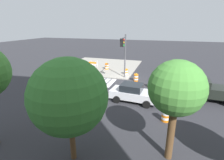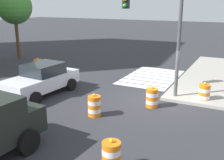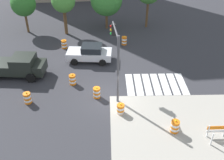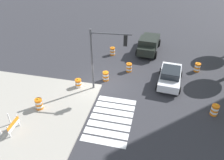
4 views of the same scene
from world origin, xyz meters
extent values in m
plane|color=#2D2D33|center=(0.00, 0.00, 0.00)|extent=(120.00, 120.00, 0.00)
cube|color=#9E998E|center=(6.00, -6.00, 0.07)|extent=(12.00, 12.00, 0.15)
cube|color=silver|center=(1.75, 1.80, 0.01)|extent=(0.60, 3.20, 0.02)
cube|color=silver|center=(2.50, 1.80, 0.01)|extent=(0.60, 3.20, 0.02)
cube|color=silver|center=(3.25, 1.80, 0.01)|extent=(0.60, 3.20, 0.02)
cube|color=silver|center=(4.00, 1.80, 0.01)|extent=(0.60, 3.20, 0.02)
cube|color=silver|center=(4.75, 1.80, 0.01)|extent=(0.60, 3.20, 0.02)
cube|color=silver|center=(5.50, 1.80, 0.01)|extent=(0.60, 3.20, 0.02)
cube|color=silver|center=(6.25, 1.80, 0.01)|extent=(0.60, 3.20, 0.02)
cube|color=silver|center=(-1.89, 6.03, 0.68)|extent=(4.43, 2.16, 0.70)
cube|color=#1E2328|center=(-1.64, 6.01, 1.33)|extent=(2.01, 1.74, 0.60)
cylinder|color=black|center=(-3.30, 5.18, 0.33)|extent=(0.68, 0.29, 0.66)
cylinder|color=black|center=(-3.16, 7.07, 0.33)|extent=(0.68, 0.29, 0.66)
cylinder|color=black|center=(-0.61, 4.98, 0.33)|extent=(0.68, 0.29, 0.66)
cylinder|color=black|center=(-0.47, 6.87, 0.33)|extent=(0.68, 0.29, 0.66)
cube|color=black|center=(-9.58, 3.60, 0.87)|extent=(2.63, 2.17, 0.90)
cube|color=black|center=(-7.48, 3.45, 1.17)|extent=(2.03, 2.13, 1.50)
cube|color=black|center=(-6.39, 3.38, 0.87)|extent=(1.53, 1.99, 0.90)
cylinder|color=black|center=(-6.62, 4.41, 0.42)|extent=(0.86, 0.36, 0.84)
cylinder|color=black|center=(-6.76, 2.38, 0.42)|extent=(0.86, 0.36, 0.84)
cylinder|color=black|center=(-10.01, 4.65, 0.42)|extent=(0.86, 0.36, 0.84)
cylinder|color=black|center=(-10.15, 2.61, 0.42)|extent=(0.86, 0.36, 0.84)
cylinder|color=orange|center=(0.75, -1.98, 0.09)|extent=(0.56, 0.56, 0.18)
cylinder|color=white|center=(0.75, -1.98, 0.27)|extent=(0.56, 0.56, 0.18)
cylinder|color=orange|center=(0.75, -1.98, 0.45)|extent=(0.56, 0.56, 0.18)
cylinder|color=white|center=(0.75, -1.98, 0.63)|extent=(0.56, 0.56, 0.18)
cylinder|color=orange|center=(0.75, -1.98, 0.81)|extent=(0.56, 0.56, 0.18)
sphere|color=yellow|center=(0.75, -1.98, 0.96)|extent=(0.12, 0.12, 0.12)
cylinder|color=orange|center=(1.73, 9.44, 0.09)|extent=(0.56, 0.56, 0.18)
cylinder|color=white|center=(1.73, 9.44, 0.27)|extent=(0.56, 0.56, 0.18)
cylinder|color=orange|center=(1.73, 9.44, 0.45)|extent=(0.56, 0.56, 0.18)
cylinder|color=white|center=(1.73, 9.44, 0.63)|extent=(0.56, 0.56, 0.18)
cylinder|color=orange|center=(1.73, 9.44, 0.81)|extent=(0.56, 0.56, 0.18)
sphere|color=yellow|center=(1.73, 9.44, 0.96)|extent=(0.12, 0.12, 0.12)
cylinder|color=orange|center=(-1.03, 0.10, 0.09)|extent=(0.56, 0.56, 0.18)
cylinder|color=white|center=(-1.03, 0.10, 0.27)|extent=(0.56, 0.56, 0.18)
cylinder|color=orange|center=(-1.03, 0.10, 0.45)|extent=(0.56, 0.56, 0.18)
cylinder|color=white|center=(-1.03, 0.10, 0.63)|extent=(0.56, 0.56, 0.18)
cylinder|color=orange|center=(-1.03, 0.10, 0.81)|extent=(0.56, 0.56, 0.18)
sphere|color=yellow|center=(-1.03, 0.10, 0.96)|extent=(0.12, 0.12, 0.12)
cylinder|color=orange|center=(-3.14, 1.99, 0.09)|extent=(0.56, 0.56, 0.18)
cylinder|color=white|center=(-3.14, 1.99, 0.27)|extent=(0.56, 0.56, 0.18)
cylinder|color=orange|center=(-3.14, 1.99, 0.45)|extent=(0.56, 0.56, 0.18)
cylinder|color=white|center=(-3.14, 1.99, 0.63)|extent=(0.56, 0.56, 0.18)
cylinder|color=orange|center=(-3.14, 1.99, 0.81)|extent=(0.56, 0.56, 0.18)
sphere|color=yellow|center=(-3.14, 1.99, 0.96)|extent=(0.12, 0.12, 0.12)
cylinder|color=orange|center=(-6.35, -0.45, 0.09)|extent=(0.56, 0.56, 0.18)
cylinder|color=white|center=(-6.35, -0.45, 0.27)|extent=(0.56, 0.56, 0.18)
cylinder|color=orange|center=(-6.35, -0.45, 0.45)|extent=(0.56, 0.56, 0.18)
cylinder|color=white|center=(-6.35, -0.45, 0.63)|extent=(0.56, 0.56, 0.18)
cylinder|color=orange|center=(-6.35, -0.45, 0.81)|extent=(0.56, 0.56, 0.18)
sphere|color=yellow|center=(-6.35, -0.45, 0.96)|extent=(0.12, 0.12, 0.12)
cylinder|color=orange|center=(-4.72, 8.73, 0.09)|extent=(0.56, 0.56, 0.18)
cylinder|color=white|center=(-4.72, 8.73, 0.27)|extent=(0.56, 0.56, 0.18)
cylinder|color=orange|center=(-4.72, 8.73, 0.45)|extent=(0.56, 0.56, 0.18)
cylinder|color=white|center=(-4.72, 8.73, 0.63)|extent=(0.56, 0.56, 0.18)
cylinder|color=orange|center=(-4.72, 8.73, 0.81)|extent=(0.56, 0.56, 0.18)
sphere|color=yellow|center=(-4.72, 8.73, 0.96)|extent=(0.12, 0.12, 0.12)
cylinder|color=orange|center=(4.26, -3.93, 0.24)|extent=(0.56, 0.56, 0.18)
cylinder|color=white|center=(4.26, -3.93, 0.42)|extent=(0.56, 0.56, 0.18)
cylinder|color=orange|center=(4.26, -3.93, 0.60)|extent=(0.56, 0.56, 0.18)
cylinder|color=white|center=(4.26, -3.93, 0.78)|extent=(0.56, 0.56, 0.18)
cylinder|color=orange|center=(4.26, -3.93, 0.96)|extent=(0.56, 0.56, 0.18)
sphere|color=yellow|center=(4.26, -3.93, 1.11)|extent=(0.12, 0.12, 0.12)
cube|color=silver|center=(6.31, -4.44, 0.65)|extent=(0.07, 0.07, 1.00)
cube|color=silver|center=(6.32, -5.14, 0.65)|extent=(0.07, 0.07, 1.00)
cube|color=silver|center=(7.41, -4.43, 0.65)|extent=(0.07, 0.07, 1.00)
cube|color=silver|center=(7.42, -5.13, 0.65)|extent=(0.07, 0.07, 1.00)
cube|color=orange|center=(6.86, -4.41, 0.90)|extent=(1.30, 0.06, 0.28)
cube|color=white|center=(6.86, -4.41, 0.60)|extent=(1.30, 0.06, 0.20)
cylinder|color=#4C4C51|center=(0.60, -0.60, 2.90)|extent=(0.18, 0.18, 5.50)
cylinder|color=#4C4C51|center=(0.45, 0.99, 5.35)|extent=(0.41, 3.20, 0.12)
cube|color=black|center=(0.35, 2.11, 4.90)|extent=(0.38, 0.31, 0.90)
sphere|color=red|center=(0.16, 2.09, 5.20)|extent=(0.20, 0.20, 0.20)
sphere|color=#F2A514|center=(0.16, 2.09, 4.90)|extent=(0.20, 0.20, 0.20)
sphere|color=green|center=(0.16, 2.09, 4.60)|extent=(0.20, 0.20, 0.20)
camera|label=1|loc=(-4.32, 20.41, 6.75)|focal=27.37mm
camera|label=2|loc=(-12.55, -3.59, 4.76)|focal=43.43mm
camera|label=3|loc=(-0.21, -16.28, 12.85)|focal=41.57mm
camera|label=4|loc=(15.85, 4.63, 11.68)|focal=35.14mm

